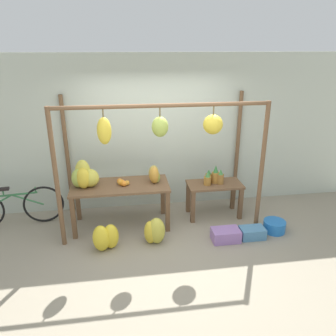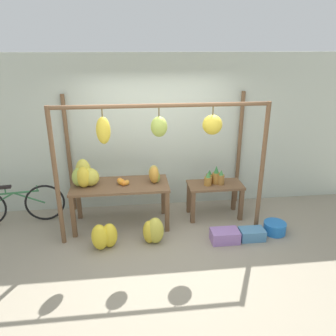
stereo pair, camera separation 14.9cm
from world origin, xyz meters
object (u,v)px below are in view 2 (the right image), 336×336
(banana_pile_ground_right, at_px, (153,231))
(fruit_crate_purple, at_px, (252,234))
(blue_bucket, at_px, (275,228))
(fruit_crate_white, at_px, (225,236))
(parked_bicycle, at_px, (15,205))
(orange_pile, at_px, (122,182))
(banana_pile_ground_left, at_px, (104,236))
(pineapple_cluster, at_px, (214,178))
(papaya_pile, at_px, (154,175))
(banana_pile_on_table, at_px, (85,175))

(banana_pile_ground_right, relative_size, fruit_crate_purple, 1.10)
(banana_pile_ground_right, bearing_deg, blue_bucket, 1.49)
(fruit_crate_white, height_order, parked_bicycle, parked_bicycle)
(orange_pile, bearing_deg, banana_pile_ground_left, -113.36)
(blue_bucket, bearing_deg, pineapple_cluster, 141.59)
(fruit_crate_white, xyz_separation_m, parked_bicycle, (-3.41, 0.97, 0.25))
(pineapple_cluster, bearing_deg, papaya_pile, -175.28)
(banana_pile_ground_left, bearing_deg, fruit_crate_white, -1.13)
(pineapple_cluster, height_order, banana_pile_ground_left, pineapple_cluster)
(orange_pile, xyz_separation_m, banana_pile_ground_left, (-0.29, -0.67, -0.59))
(orange_pile, bearing_deg, blue_bucket, -12.81)
(orange_pile, bearing_deg, banana_pile_on_table, 176.97)
(banana_pile_ground_left, distance_m, parked_bicycle, 1.81)
(blue_bucket, xyz_separation_m, parked_bicycle, (-4.29, 0.82, 0.26))
(banana_pile_on_table, bearing_deg, blue_bucket, -10.93)
(parked_bicycle, bearing_deg, blue_bucket, -10.86)
(banana_pile_on_table, xyz_separation_m, papaya_pile, (1.13, 0.02, -0.05))
(banana_pile_ground_left, bearing_deg, banana_pile_on_table, 113.80)
(orange_pile, distance_m, pineapple_cluster, 1.59)
(banana_pile_ground_right, relative_size, blue_bucket, 1.20)
(banana_pile_ground_right, bearing_deg, fruit_crate_purple, -2.93)
(fruit_crate_purple, bearing_deg, papaya_pile, 153.56)
(pineapple_cluster, relative_size, banana_pile_ground_right, 0.82)
(banana_pile_ground_right, distance_m, fruit_crate_white, 1.13)
(banana_pile_ground_right, bearing_deg, pineapple_cluster, 33.59)
(banana_pile_ground_right, relative_size, parked_bicycle, 0.27)
(orange_pile, height_order, parked_bicycle, orange_pile)
(orange_pile, bearing_deg, banana_pile_ground_right, -53.35)
(banana_pile_on_table, bearing_deg, pineapple_cluster, 2.76)
(blue_bucket, distance_m, papaya_pile, 2.17)
(banana_pile_on_table, relative_size, orange_pile, 2.61)
(orange_pile, distance_m, parked_bicycle, 1.91)
(blue_bucket, bearing_deg, banana_pile_ground_right, -178.51)
(parked_bicycle, bearing_deg, papaya_pile, -5.17)
(orange_pile, bearing_deg, papaya_pile, 5.42)
(banana_pile_ground_right, bearing_deg, orange_pile, 126.65)
(banana_pile_ground_right, distance_m, papaya_pile, 0.95)
(banana_pile_on_table, distance_m, orange_pile, 0.62)
(banana_pile_ground_right, height_order, blue_bucket, banana_pile_ground_right)
(orange_pile, distance_m, banana_pile_ground_right, 0.96)
(papaya_pile, bearing_deg, parked_bicycle, 174.83)
(pineapple_cluster, relative_size, fruit_crate_white, 0.82)
(banana_pile_ground_right, height_order, fruit_crate_white, banana_pile_ground_right)
(banana_pile_ground_left, distance_m, fruit_crate_purple, 2.31)
(banana_pile_on_table, bearing_deg, fruit_crate_white, -18.79)
(banana_pile_ground_left, relative_size, papaya_pile, 1.45)
(banana_pile_on_table, height_order, fruit_crate_purple, banana_pile_on_table)
(pineapple_cluster, height_order, banana_pile_ground_right, pineapple_cluster)
(pineapple_cluster, relative_size, blue_bucket, 0.99)
(fruit_crate_white, distance_m, blue_bucket, 0.90)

